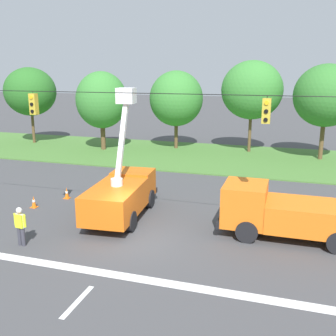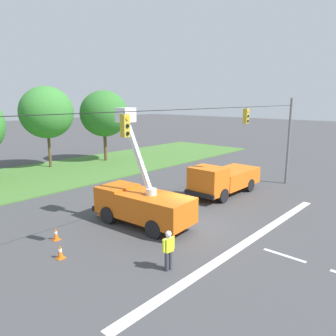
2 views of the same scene
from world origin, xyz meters
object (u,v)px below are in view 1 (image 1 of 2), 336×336
at_px(tree_east, 252,90).
at_px(traffic_cone_foreground_right, 133,192).
at_px(traffic_cone_mid_right, 34,202).
at_px(tree_west, 102,100).
at_px(road_worker, 20,224).
at_px(utility_truck_support_near, 288,212).
at_px(tree_far_east, 326,96).
at_px(utility_truck_bucket_lift, 122,192).
at_px(tree_centre, 176,99).
at_px(traffic_cone_mid_left, 67,193).
at_px(tree_far_west, 30,92).

height_order(tree_east, traffic_cone_foreground_right, tree_east).
bearing_deg(traffic_cone_foreground_right, traffic_cone_mid_right, -145.29).
relative_size(traffic_cone_foreground_right, traffic_cone_mid_right, 1.06).
bearing_deg(tree_west, road_worker, -73.41).
relative_size(utility_truck_support_near, traffic_cone_mid_right, 9.84).
bearing_deg(tree_far_east, traffic_cone_foreground_right, -128.77).
distance_m(utility_truck_support_near, traffic_cone_mid_right, 13.70).
height_order(tree_west, utility_truck_support_near, tree_west).
distance_m(tree_east, tree_far_east, 6.33).
bearing_deg(tree_west, tree_far_east, 4.93).
bearing_deg(utility_truck_bucket_lift, traffic_cone_foreground_right, 102.37).
distance_m(tree_west, tree_centre, 7.03).
height_order(tree_centre, traffic_cone_foreground_right, tree_centre).
bearing_deg(tree_west, utility_truck_support_near, -42.63).
xyz_separation_m(traffic_cone_mid_left, traffic_cone_mid_right, (-0.91, -1.97, -0.00)).
height_order(tree_centre, tree_far_east, tree_far_east).
height_order(traffic_cone_foreground_right, traffic_cone_mid_right, traffic_cone_foreground_right).
xyz_separation_m(tree_centre, road_worker, (-0.46, -22.94, -3.87)).
distance_m(tree_west, utility_truck_bucket_lift, 18.33).
height_order(utility_truck_bucket_lift, utility_truck_support_near, utility_truck_bucket_lift).
relative_size(tree_centre, traffic_cone_foreground_right, 10.38).
relative_size(tree_east, traffic_cone_mid_left, 12.29).
distance_m(tree_west, traffic_cone_mid_right, 16.82).
xyz_separation_m(utility_truck_bucket_lift, traffic_cone_mid_left, (-4.43, 1.82, -1.02)).
xyz_separation_m(road_worker, traffic_cone_foreground_right, (2.16, 7.60, -0.64)).
xyz_separation_m(utility_truck_bucket_lift, traffic_cone_foreground_right, (-0.67, 3.08, -1.00)).
xyz_separation_m(utility_truck_support_near, traffic_cone_mid_left, (-12.76, 1.95, -0.88)).
bearing_deg(traffic_cone_mid_left, traffic_cone_foreground_right, 18.55).
distance_m(tree_far_west, road_worker, 26.21).
xyz_separation_m(tree_far_west, utility_truck_support_near, (25.77, -16.93, -4.15)).
bearing_deg(tree_centre, traffic_cone_foreground_right, -83.70).
bearing_deg(utility_truck_support_near, tree_centre, 119.98).
xyz_separation_m(tree_far_west, utility_truck_bucket_lift, (17.44, -16.80, -4.00)).
bearing_deg(traffic_cone_foreground_right, tree_far_east, 51.23).
bearing_deg(tree_east, road_worker, -107.80).
xyz_separation_m(utility_truck_support_near, traffic_cone_mid_right, (-13.67, -0.02, -0.88)).
distance_m(tree_centre, traffic_cone_foreground_right, 16.08).
bearing_deg(tree_west, tree_far_west, 172.58).
height_order(tree_west, tree_centre, tree_centre).
height_order(tree_west, traffic_cone_mid_left, tree_west).
relative_size(tree_far_west, road_worker, 4.41).
bearing_deg(tree_west, traffic_cone_foreground_right, -57.04).
bearing_deg(traffic_cone_mid_right, road_worker, -60.16).
relative_size(tree_west, tree_far_east, 0.92).
distance_m(tree_far_west, traffic_cone_foreground_right, 22.23).
xyz_separation_m(utility_truck_bucket_lift, traffic_cone_mid_right, (-5.34, -0.15, -1.02)).
bearing_deg(road_worker, tree_centre, 88.85).
relative_size(tree_west, tree_east, 0.89).
bearing_deg(tree_east, tree_west, -167.21).
relative_size(utility_truck_bucket_lift, traffic_cone_mid_left, 9.74).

